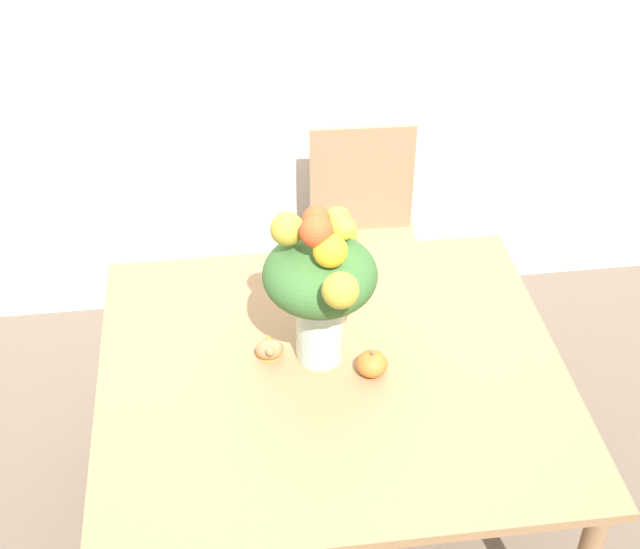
{
  "coord_description": "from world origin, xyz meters",
  "views": [
    {
      "loc": [
        -0.27,
        -1.8,
        2.46
      ],
      "look_at": [
        -0.03,
        0.07,
        1.02
      ],
      "focal_mm": 50.0,
      "sensor_mm": 36.0,
      "label": 1
    }
  ],
  "objects_px": {
    "dining_chair_near_window": "(365,244)",
    "pumpkin": "(372,364)",
    "flower_vase": "(321,280)",
    "turkey_figurine": "(269,346)"
  },
  "relations": [
    {
      "from": "turkey_figurine",
      "to": "pumpkin",
      "type": "bearing_deg",
      "value": -22.08
    },
    {
      "from": "turkey_figurine",
      "to": "dining_chair_near_window",
      "type": "relative_size",
      "value": 0.12
    },
    {
      "from": "pumpkin",
      "to": "turkey_figurine",
      "type": "relative_size",
      "value": 0.81
    },
    {
      "from": "pumpkin",
      "to": "flower_vase",
      "type": "bearing_deg",
      "value": 144.87
    },
    {
      "from": "turkey_figurine",
      "to": "dining_chair_near_window",
      "type": "distance_m",
      "value": 1.0
    },
    {
      "from": "dining_chair_near_window",
      "to": "turkey_figurine",
      "type": "bearing_deg",
      "value": -114.21
    },
    {
      "from": "flower_vase",
      "to": "turkey_figurine",
      "type": "relative_size",
      "value": 4.66
    },
    {
      "from": "flower_vase",
      "to": "dining_chair_near_window",
      "type": "bearing_deg",
      "value": 72.1
    },
    {
      "from": "dining_chair_near_window",
      "to": "pumpkin",
      "type": "bearing_deg",
      "value": -96.61
    },
    {
      "from": "flower_vase",
      "to": "turkey_figurine",
      "type": "xyz_separation_m",
      "value": [
        -0.15,
        0.02,
        -0.24
      ]
    }
  ]
}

